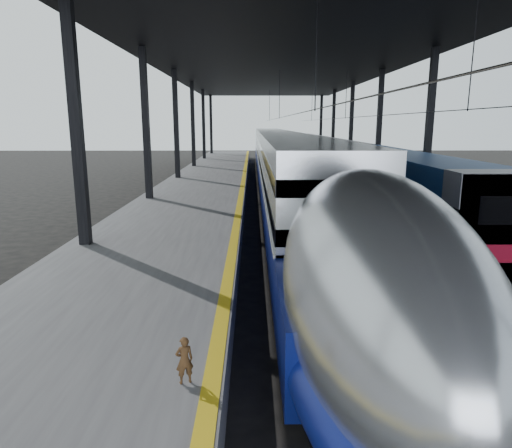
{
  "coord_description": "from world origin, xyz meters",
  "views": [
    {
      "loc": [
        -0.05,
        -10.28,
        5.03
      ],
      "look_at": [
        0.07,
        3.53,
        2.0
      ],
      "focal_mm": 32.0,
      "sensor_mm": 36.0,
      "label": 1
    }
  ],
  "objects": [
    {
      "name": "canopy",
      "position": [
        1.9,
        20.0,
        9.12
      ],
      "size": [
        18.0,
        75.0,
        9.47
      ],
      "color": "black",
      "rests_on": "ground"
    },
    {
      "name": "second_train",
      "position": [
        7.0,
        29.3,
        1.89
      ],
      "size": [
        2.71,
        56.05,
        3.73
      ],
      "color": "navy",
      "rests_on": "ground"
    },
    {
      "name": "yellow_strip",
      "position": [
        -0.7,
        20.0,
        1.0
      ],
      "size": [
        0.3,
        80.0,
        0.01
      ],
      "primitive_type": "cube",
      "color": "gold",
      "rests_on": "platform"
    },
    {
      "name": "child",
      "position": [
        -1.12,
        -3.72,
        1.39
      ],
      "size": [
        0.34,
        0.29,
        0.79
      ],
      "primitive_type": "imported",
      "rotation": [
        0.0,
        0.0,
        3.54
      ],
      "color": "#472E17",
      "rests_on": "platform"
    },
    {
      "name": "rails",
      "position": [
        4.5,
        20.0,
        0.08
      ],
      "size": [
        6.52,
        80.0,
        0.16
      ],
      "color": "slate",
      "rests_on": "ground"
    },
    {
      "name": "tgv_train",
      "position": [
        2.0,
        24.7,
        2.07
      ],
      "size": [
        3.09,
        65.2,
        4.44
      ],
      "color": "#B9BCC1",
      "rests_on": "ground"
    },
    {
      "name": "platform",
      "position": [
        -3.5,
        20.0,
        0.5
      ],
      "size": [
        6.0,
        80.0,
        1.0
      ],
      "primitive_type": "cube",
      "color": "#4C4C4F",
      "rests_on": "ground"
    },
    {
      "name": "ground",
      "position": [
        0.0,
        0.0,
        0.0
      ],
      "size": [
        160.0,
        160.0,
        0.0
      ],
      "primitive_type": "plane",
      "color": "black",
      "rests_on": "ground"
    }
  ]
}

